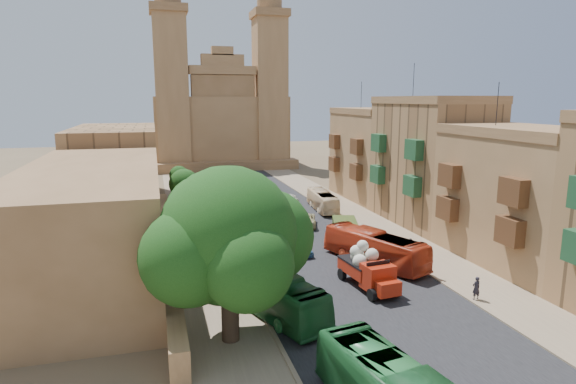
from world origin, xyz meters
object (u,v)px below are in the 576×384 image
olive_pickup (345,232)px  car_dkblue (235,190)px  red_truck (368,269)px  pedestrian_c (410,249)px  bus_green_north (270,291)px  car_white_a (268,224)px  street_tree_c (184,184)px  street_tree_d (179,176)px  street_tree_b (192,208)px  pedestrian_a (476,288)px  street_tree_a (205,241)px  bus_red_east (375,248)px  car_cream (304,219)px  car_blue_b (221,184)px  ficus_tree (230,240)px  church (219,119)px  car_blue_a (300,248)px  car_white_b (290,198)px  bus_cream_east (322,201)px

olive_pickup → car_dkblue: size_ratio=1.17×
red_truck → pedestrian_c: red_truck is taller
bus_green_north → car_white_a: size_ratio=2.72×
olive_pickup → car_dkblue: (-6.24, 26.21, -0.34)m
street_tree_c → street_tree_d: street_tree_c is taller
pedestrian_c → car_white_a: bearing=-157.7°
street_tree_b → pedestrian_a: size_ratio=3.04×
street_tree_a → car_white_a: street_tree_a is taller
red_truck → olive_pickup: red_truck is taller
car_white_a → car_dkblue: bearing=73.7°
bus_red_east → car_cream: bus_red_east is taller
street_tree_b → street_tree_d: size_ratio=1.18×
street_tree_b → car_blue_b: street_tree_b is taller
street_tree_d → car_blue_b: size_ratio=1.16×
ficus_tree → bus_green_north: size_ratio=0.98×
church → street_tree_d: 32.90m
street_tree_a → bus_red_east: size_ratio=0.54×
street_tree_b → street_tree_c: 12.00m
bus_green_north → pedestrian_a: size_ratio=6.25×
bus_green_north → pedestrian_c: bearing=7.6°
olive_pickup → red_truck: bearing=-103.9°
street_tree_a → bus_red_east: 14.26m
car_blue_a → car_blue_b: (-2.26, 34.56, 0.01)m
car_cream → car_dkblue: size_ratio=1.08×
car_cream → car_white_b: size_ratio=1.31×
ficus_tree → olive_pickup: 21.44m
olive_pickup → ficus_tree: bearing=-130.0°
ficus_tree → street_tree_d: size_ratio=2.38×
red_truck → olive_pickup: size_ratio=1.09×
church → pedestrian_a: 74.42m
street_tree_d → olive_pickup: (14.00, -28.00, -1.79)m
street_tree_a → bus_cream_east: size_ratio=0.62×
car_white_b → street_tree_c: bearing=7.2°
bus_green_north → bus_cream_east: bearing=45.0°
bus_red_east → car_dkblue: bearing=-101.4°
red_truck → bus_cream_east: bearing=78.0°
street_tree_d → pedestrian_c: size_ratio=2.30×
street_tree_d → bus_cream_east: 22.01m
car_cream → car_blue_a: bearing=86.6°
ficus_tree → car_cream: bearing=63.3°
red_truck → car_dkblue: red_truck is taller
car_dkblue → street_tree_a: bearing=-103.2°
car_dkblue → car_blue_b: bearing=101.2°
red_truck → olive_pickup: (2.72, 11.03, -0.46)m
ficus_tree → street_tree_a: size_ratio=1.87×
street_tree_a → car_white_b: street_tree_a is taller
street_tree_c → bus_green_north: 29.32m
car_white_b → car_blue_a: bearing=73.5°
street_tree_a → pedestrian_a: 19.02m
olive_pickup → car_white_a: olive_pickup is taller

